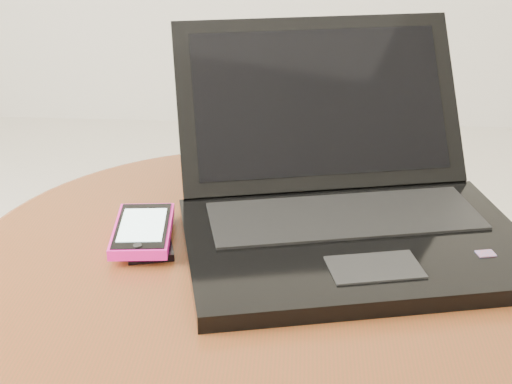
{
  "coord_description": "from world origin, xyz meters",
  "views": [
    {
      "loc": [
        0.03,
        -0.87,
        1.0
      ],
      "look_at": [
        -0.03,
        -0.04,
        0.62
      ],
      "focal_mm": 53.62,
      "sensor_mm": 36.0,
      "label": 1
    }
  ],
  "objects": [
    {
      "name": "table",
      "position": [
        -0.03,
        -0.08,
        0.44
      ],
      "size": [
        0.7,
        0.7,
        0.56
      ],
      "color": "#522C12",
      "rests_on": "ground"
    },
    {
      "name": "phone_pink",
      "position": [
        -0.16,
        -0.06,
        0.58
      ],
      "size": [
        0.08,
        0.13,
        0.02
      ],
      "color": "#F2189D",
      "rests_on": "phone_black"
    },
    {
      "name": "laptop",
      "position": [
        0.08,
        -0.02,
        0.6
      ],
      "size": [
        0.47,
        0.49,
        0.22
      ],
      "color": "black",
      "rests_on": "table"
    },
    {
      "name": "phone_black",
      "position": [
        -0.16,
        -0.07,
        0.56
      ],
      "size": [
        0.08,
        0.11,
        0.01
      ],
      "color": "black",
      "rests_on": "table"
    }
  ]
}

